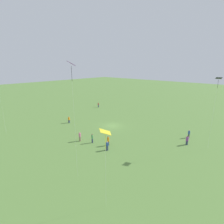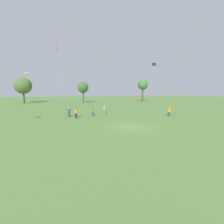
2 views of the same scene
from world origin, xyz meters
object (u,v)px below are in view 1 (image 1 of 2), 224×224
Objects in this scene: person_7 at (187,140)px; kite_2 at (218,82)px; person_4 at (108,141)px; person_2 at (107,146)px; person_6 at (80,137)px; person_5 at (189,134)px; person_1 at (69,120)px; person_0 at (92,138)px; kite_3 at (105,134)px; kite_1 at (71,69)px; person_3 at (98,105)px.

kite_2 is (-3.32, -1.00, 10.88)m from person_7.
person_2 is at bearing 139.48° from person_4.
person_5 is at bearing 103.68° from person_6.
person_4 is at bearing 63.00° from kite_2.
person_4 is at bearing -15.73° from person_1.
kite_3 reaches higher than person_0.
person_7 is at bearing -125.48° from person_5.
person_0 is 0.14× the size of kite_2.
person_4 is at bearing -175.33° from person_5.
kite_1 is 8.72m from kite_3.
person_0 is 0.97× the size of person_6.
person_5 is (-32.49, 5.74, 0.01)m from person_3.
person_0 is at bearing 24.67° from kite_1.
kite_2 is at bearing -130.29° from person_4.
kite_3 is at bearing 103.26° from kite_2.
person_2 is at bearing 62.83° from person_7.
person_5 is at bearing -21.94° from person_0.
person_4 reaches higher than person_5.
person_4 is 0.14× the size of kite_2.
person_5 is at bearing -40.27° from person_3.
kite_3 is (-12.57, 9.32, 7.22)m from person_0.
person_4 is at bearing 36.30° from kite_3.
kite_1 is at bearing 150.34° from person_2.
person_2 is 14.37m from kite_3.
kite_3 is at bearing 99.51° from person_7.
kite_1 is at bearing -155.57° from person_5.
kite_2 is at bearing 91.89° from person_6.
person_1 is 0.99× the size of person_5.
person_0 reaches higher than person_1.
kite_2 is at bearing -35.33° from person_0.
person_0 is 16.57m from kite_1.
person_2 is 6.57m from person_6.
kite_2 is 1.46× the size of kite_3.
person_5 reaches higher than person_2.
person_0 is 1.08× the size of person_1.
person_6 reaches higher than person_4.
person_5 is at bearing -6.44° from kite_3.
person_4 is 0.96× the size of person_6.
person_2 is 0.11× the size of kite_1.
person_3 is at bearing 4.92° from person_2.
person_7 is at bearing -33.59° from kite_1.
person_5 is at bearing -6.23° from kite_2.
person_1 is 26.32m from kite_1.
kite_2 is (-30.14, -8.29, 10.92)m from person_1.
person_2 is 0.92× the size of person_4.
person_6 is at bearing -81.34° from person_3.
person_6 is 18.53m from kite_3.
person_4 is at bearing 55.68° from person_7.
person_7 is (-33.37, 9.27, 0.03)m from person_3.
person_6 is at bearing 176.69° from person_5.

